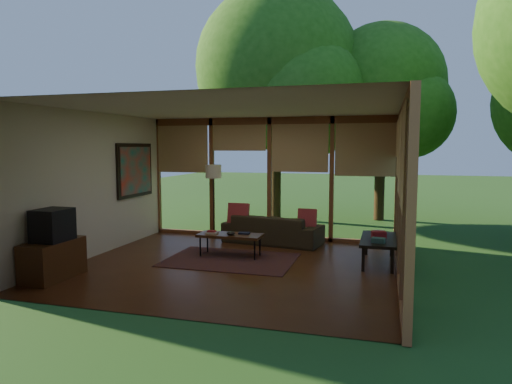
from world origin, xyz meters
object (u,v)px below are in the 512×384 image
(television, at_px, (53,225))
(coffee_table, at_px, (230,236))
(sofa, at_px, (273,229))
(side_console, at_px, (379,241))
(media_cabinet, at_px, (53,260))
(floor_lamp, at_px, (213,176))

(television, distance_m, coffee_table, 3.07)
(sofa, relative_size, coffee_table, 1.73)
(television, height_order, coffee_table, television)
(television, relative_size, side_console, 0.39)
(media_cabinet, bearing_deg, television, 0.00)
(media_cabinet, relative_size, television, 1.82)
(sofa, relative_size, media_cabinet, 2.08)
(media_cabinet, xyz_separation_m, coffee_table, (2.18, 2.13, 0.09))
(sofa, distance_m, side_console, 2.48)
(floor_lamp, bearing_deg, side_console, -21.16)
(television, xyz_separation_m, side_console, (4.85, 2.36, -0.44))
(sofa, height_order, media_cabinet, sofa)
(sofa, bearing_deg, media_cabinet, 61.68)
(media_cabinet, xyz_separation_m, side_console, (4.87, 2.36, 0.11))
(floor_lamp, distance_m, side_console, 4.04)
(media_cabinet, height_order, television, television)
(side_console, bearing_deg, sofa, 152.73)
(sofa, xyz_separation_m, coffee_table, (-0.48, -1.36, 0.09))
(television, xyz_separation_m, coffee_table, (2.16, 2.13, -0.46))
(floor_lamp, height_order, side_console, floor_lamp)
(sofa, xyz_separation_m, media_cabinet, (-2.67, -3.49, -0.00))
(media_cabinet, relative_size, floor_lamp, 0.61)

